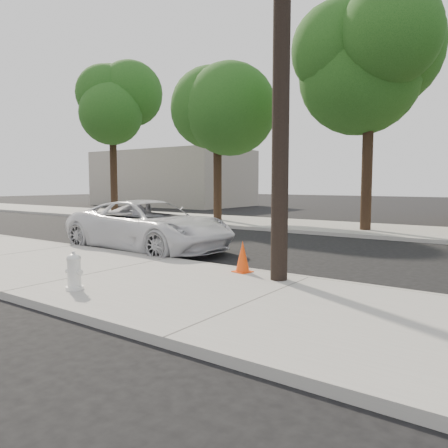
{
  "coord_description": "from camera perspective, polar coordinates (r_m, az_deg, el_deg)",
  "views": [
    {
      "loc": [
        7.77,
        -10.44,
        2.12
      ],
      "look_at": [
        0.94,
        -0.91,
        1.0
      ],
      "focal_mm": 35.0,
      "sensor_mm": 36.0,
      "label": 1
    }
  ],
  "objects": [
    {
      "name": "curb_near",
      "position": [
        11.59,
        -7.28,
        -4.76
      ],
      "size": [
        90.0,
        0.12,
        0.16
      ],
      "primitive_type": "cube",
      "color": "#9E9B93",
      "rests_on": "ground"
    },
    {
      "name": "police_cruiser",
      "position": [
        13.73,
        -9.73,
        -0.2
      ],
      "size": [
        5.76,
        2.84,
        1.57
      ],
      "primitive_type": "imported",
      "rotation": [
        0.0,
        0.0,
        1.53
      ],
      "color": "silver",
      "rests_on": "ground"
    },
    {
      "name": "tree_c",
      "position": [
        19.51,
        19.05,
        19.36
      ],
      "size": [
        4.96,
        4.8,
        9.55
      ],
      "color": "black",
      "rests_on": "far_sidewalk"
    },
    {
      "name": "ground",
      "position": [
        13.19,
        -1.04,
        -3.8
      ],
      "size": [
        120.0,
        120.0,
        0.0
      ],
      "primitive_type": "plane",
      "color": "black",
      "rests_on": "ground"
    },
    {
      "name": "tree_a",
      "position": [
        28.63,
        -14.36,
        14.14
      ],
      "size": [
        4.65,
        4.5,
        9.0
      ],
      "color": "black",
      "rests_on": "far_sidewalk"
    },
    {
      "name": "far_sidewalk",
      "position": [
        20.58,
        13.23,
        -0.4
      ],
      "size": [
        90.0,
        5.0,
        0.15
      ],
      "primitive_type": "cube",
      "color": "gray",
      "rests_on": "ground"
    },
    {
      "name": "traffic_cone",
      "position": [
        9.62,
        2.45,
        -4.33
      ],
      "size": [
        0.41,
        0.41,
        0.69
      ],
      "rotation": [
        0.0,
        0.0,
        -0.18
      ],
      "color": "#FF480D",
      "rests_on": "near_sidewalk"
    },
    {
      "name": "near_sidewalk",
      "position": [
        10.12,
        -15.84,
        -6.41
      ],
      "size": [
        90.0,
        4.4,
        0.15
      ],
      "primitive_type": "cube",
      "color": "gray",
      "rests_on": "ground"
    },
    {
      "name": "utility_pole",
      "position": [
        9.17,
        7.52,
        21.75
      ],
      "size": [
        1.4,
        0.34,
        9.0
      ],
      "color": "black",
      "rests_on": "near_sidewalk"
    },
    {
      "name": "fire_hydrant",
      "position": [
        8.52,
        -18.99,
        -5.97
      ],
      "size": [
        0.36,
        0.32,
        0.67
      ],
      "rotation": [
        0.0,
        0.0,
        0.12
      ],
      "color": "silver",
      "rests_on": "near_sidewalk"
    },
    {
      "name": "tree_b",
      "position": [
        23.31,
        -0.69,
        15.4
      ],
      "size": [
        4.34,
        4.2,
        8.45
      ],
      "color": "black",
      "rests_on": "far_sidewalk"
    },
    {
      "name": "building_far",
      "position": [
        41.21,
        -6.8,
        5.93
      ],
      "size": [
        14.0,
        8.0,
        5.0
      ],
      "primitive_type": "cube",
      "color": "gray",
      "rests_on": "ground"
    }
  ]
}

